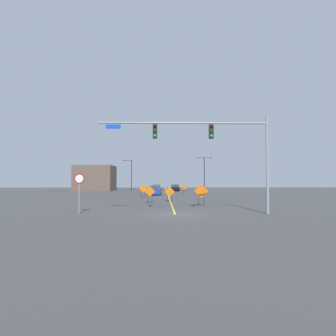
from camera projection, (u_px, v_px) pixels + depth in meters
The scene contains 15 objects.
ground at pixel (175, 215), 21.63m from camera, with size 131.46×131.46×0.00m, color #444447.
road_centre_stripe at pixel (167, 192), 58.12m from camera, with size 0.16×73.03×0.01m.
traffic_signal_assembly at pixel (212, 141), 21.88m from camera, with size 12.79×0.44×7.39m.
stop_sign at pixel (79, 186), 21.91m from camera, with size 0.76×0.07×3.05m.
street_lamp_far_left at pixel (131, 173), 68.66m from camera, with size 2.19×0.24×7.09m.
street_lamp_mid_left at pixel (204, 171), 60.65m from camera, with size 3.32×0.24×7.17m.
construction_sign_left_shoulder at pixel (150, 192), 31.67m from camera, with size 1.13×0.21×1.84m.
construction_sign_median_near at pixel (201, 192), 28.24m from camera, with size 1.34×0.33×2.15m.
construction_sign_right_lane at pixel (170, 192), 33.44m from camera, with size 1.19×0.17×1.76m.
construction_sign_right_shoulder at pixel (184, 187), 52.93m from camera, with size 1.08×0.24×1.73m.
construction_sign_left_lane at pixel (143, 189), 40.71m from camera, with size 1.17×0.13×1.85m.
car_orange_far at pixel (157, 188), 64.18m from camera, with size 2.17×4.26×1.34m.
car_blue_near at pixel (154, 190), 48.00m from camera, with size 2.28×4.54×1.51m.
car_black_distant at pixel (175, 188), 62.72m from camera, with size 2.18×4.14×1.43m.
roadside_building_west at pixel (95, 178), 65.02m from camera, with size 8.09×8.68×5.55m.
Camera 1 is at (-0.99, -21.73, 2.67)m, focal length 31.19 mm.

